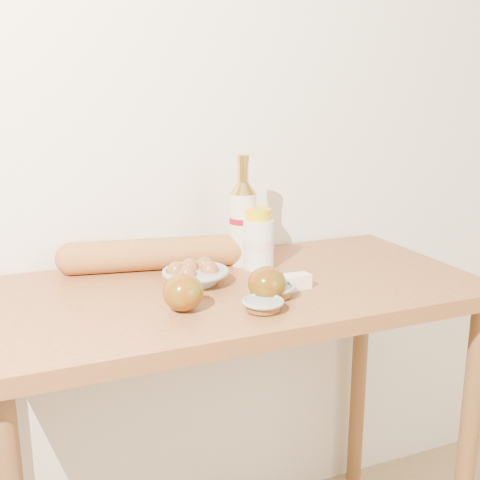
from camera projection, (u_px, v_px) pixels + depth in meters
name	position (u px, v px, depth m)	size (l,w,h in m)	color
back_wall	(190.00, 112.00, 1.66)	(3.50, 0.02, 2.60)	white
table	(235.00, 331.00, 1.50)	(1.20, 0.60, 0.90)	#A86836
bourbon_bottle	(243.00, 221.00, 1.61)	(0.08, 0.08, 0.30)	beige
cream_bottle	(258.00, 241.00, 1.58)	(0.11, 0.11, 0.16)	silver
egg_bowl	(195.00, 274.00, 1.47)	(0.19, 0.19, 0.06)	#99A7A2
baguette	(154.00, 254.00, 1.58)	(0.51, 0.17, 0.08)	#C47E3C
apple_redgreen_front	(183.00, 292.00, 1.29)	(0.09, 0.09, 0.08)	#951508
apple_redgreen_right	(267.00, 284.00, 1.35)	(0.09, 0.09, 0.08)	maroon
sugar_bowl	(263.00, 305.00, 1.29)	(0.12, 0.12, 0.03)	#929F9A
syrup_bowl	(274.00, 290.00, 1.38)	(0.13, 0.13, 0.03)	gray
butter_stick	(286.00, 283.00, 1.42)	(0.13, 0.04, 0.04)	#F6ECBE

